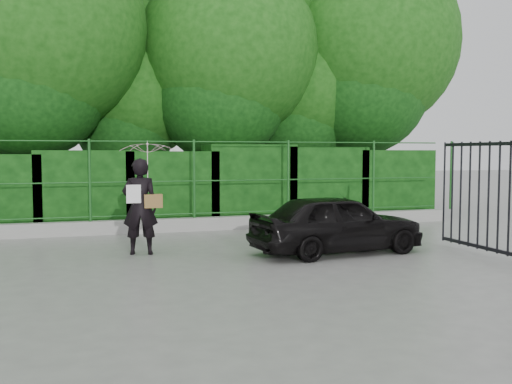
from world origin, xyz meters
name	(u,v)px	position (x,y,z in m)	size (l,w,h in m)	color
ground	(225,270)	(0.00, 0.00, 0.00)	(80.00, 80.00, 0.00)	gray
kerb	(177,225)	(0.00, 4.50, 0.15)	(14.00, 0.25, 0.30)	#9E9E99
fence	(186,179)	(0.22, 4.50, 1.20)	(14.13, 0.06, 1.80)	#1B531D
hedge	(169,187)	(-0.04, 5.50, 0.96)	(14.20, 1.20, 2.13)	black
trees	(197,53)	(1.14, 7.74, 4.62)	(17.10, 6.15, 8.08)	black
gate	(509,190)	(4.60, -0.72, 1.19)	(0.22, 2.33, 2.36)	black
woman	(145,179)	(-0.99, 1.83, 1.33)	(1.01, 1.03, 2.01)	black
car	(337,223)	(2.28, 0.87, 0.54)	(1.27, 3.17, 1.08)	black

